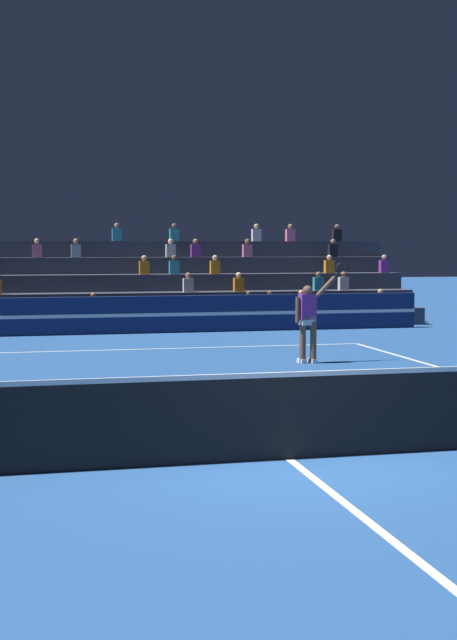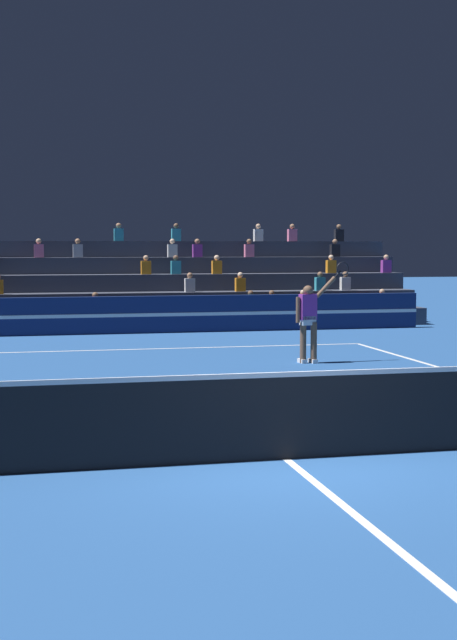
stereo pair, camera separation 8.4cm
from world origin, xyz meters
TOP-DOWN VIEW (x-y plane):
  - ground_plane at (0.00, 0.00)m, footprint 120.00×120.00m
  - court_lines at (0.00, 0.00)m, footprint 11.10×23.90m
  - tennis_net at (0.00, 0.00)m, footprint 12.00×0.10m
  - sponsor_banner_wall at (0.00, 16.03)m, footprint 18.00×0.26m
  - bleacher_stand at (-0.00, 19.83)m, footprint 19.61×4.75m
  - tennis_player at (3.03, 8.45)m, footprint 1.35×0.32m
  - tennis_ball at (-2.22, 5.16)m, footprint 0.07×0.07m

SIDE VIEW (x-z plane):
  - ground_plane at x=0.00m, z-range 0.00..0.00m
  - court_lines at x=0.00m, z-range 0.00..0.01m
  - tennis_ball at x=-2.22m, z-range 0.00..0.07m
  - tennis_net at x=0.00m, z-range -0.01..1.09m
  - sponsor_banner_wall at x=0.00m, z-range 0.00..1.10m
  - tennis_player at x=3.03m, z-range -0.16..2.12m
  - bleacher_stand at x=0.00m, z-range -0.67..2.71m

